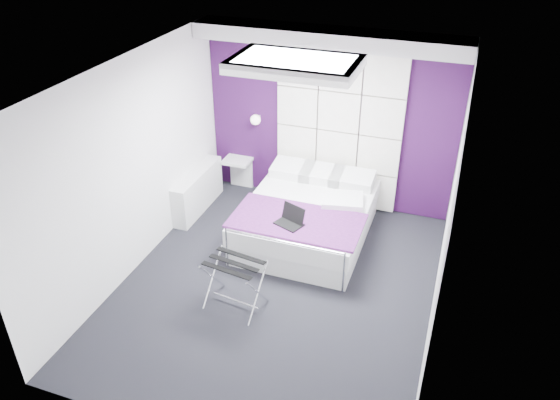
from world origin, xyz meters
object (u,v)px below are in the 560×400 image
luggage_rack (235,284)px  nightstand (237,161)px  bed (308,218)px  laptop (290,219)px  radiator (198,191)px  wall_lamp (257,119)px

luggage_rack → nightstand: bearing=120.8°
bed → luggage_rack: bearing=-102.5°
nightstand → luggage_rack: luggage_rack is taller
nightstand → laptop: 1.98m
luggage_rack → laptop: size_ratio=1.88×
luggage_rack → laptop: (0.30, 1.03, 0.31)m
radiator → nightstand: size_ratio=2.91×
wall_lamp → radiator: size_ratio=0.12×
luggage_rack → radiator: bearing=135.7°
laptop → nightstand: bearing=154.6°
nightstand → laptop: laptop is taller
wall_lamp → bed: size_ratio=0.08×
bed → laptop: bearing=-95.7°
luggage_rack → laptop: bearing=81.9°
laptop → radiator: bearing=178.1°
wall_lamp → luggage_rack: wall_lamp is taller
luggage_rack → laptop: laptop is taller
wall_lamp → laptop: wall_lamp is taller
radiator → wall_lamp: bearing=49.9°
luggage_rack → laptop: 1.12m
radiator → bed: bed is taller
radiator → bed: (1.72, -0.15, -0.01)m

